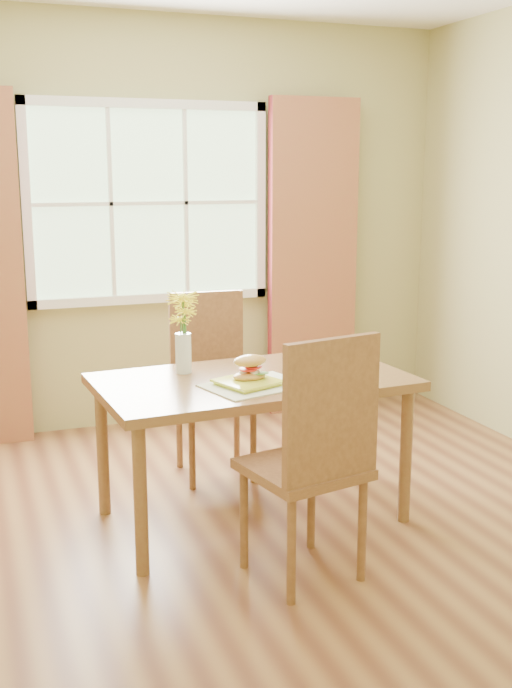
{
  "coord_description": "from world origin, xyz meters",
  "views": [
    {
      "loc": [
        -1.2,
        -3.41,
        1.72
      ],
      "look_at": [
        0.1,
        0.1,
        0.9
      ],
      "focal_mm": 42.0,
      "sensor_mm": 36.0,
      "label": 1
    }
  ],
  "objects": [
    {
      "name": "dining_table",
      "position": [
        0.1,
        0.15,
        0.65
      ],
      "size": [
        1.54,
        0.93,
        0.73
      ],
      "rotation": [
        0.0,
        0.0,
        0.06
      ],
      "color": "brown",
      "rests_on": "room"
    },
    {
      "name": "chair_near",
      "position": [
        0.12,
        -0.56,
        0.59
      ],
      "size": [
        0.53,
        0.53,
        1.08
      ],
      "rotation": [
        0.0,
        0.0,
        0.21
      ],
      "color": "brown",
      "rests_on": "room"
    },
    {
      "name": "room",
      "position": [
        0.0,
        0.0,
        1.35
      ],
      "size": [
        4.24,
        3.84,
        2.74
      ],
      "color": "brown",
      "rests_on": "ground"
    },
    {
      "name": "flower_vase",
      "position": [
        -0.19,
        0.36,
        0.98
      ],
      "size": [
        0.17,
        0.17,
        0.41
      ],
      "color": "silver",
      "rests_on": "dining_table"
    },
    {
      "name": "water_glass",
      "position": [
        0.32,
        0.1,
        0.79
      ],
      "size": [
        0.09,
        0.09,
        0.13
      ],
      "color": "silver",
      "rests_on": "dining_table"
    },
    {
      "name": "placemat",
      "position": [
        0.06,
        -0.01,
        0.73
      ],
      "size": [
        0.52,
        0.44,
        0.01
      ],
      "primitive_type": "cube",
      "rotation": [
        0.0,
        0.0,
        0.27
      ],
      "color": "beige",
      "rests_on": "dining_table"
    },
    {
      "name": "croissant_sandwich",
      "position": [
        0.05,
        0.03,
        0.81
      ],
      "size": [
        0.18,
        0.13,
        0.12
      ],
      "rotation": [
        0.0,
        0.0,
        0.09
      ],
      "color": "gold",
      "rests_on": "plate"
    },
    {
      "name": "curtain_right",
      "position": [
        1.15,
        1.78,
        1.1
      ],
      "size": [
        0.65,
        0.08,
        2.2
      ],
      "primitive_type": "cube",
      "color": "maroon",
      "rests_on": "room"
    },
    {
      "name": "chair_far",
      "position": [
        0.11,
        0.86,
        0.57
      ],
      "size": [
        0.46,
        0.46,
        1.04
      ],
      "rotation": [
        0.0,
        0.0,
        -0.06
      ],
      "color": "brown",
      "rests_on": "room"
    },
    {
      "name": "plate",
      "position": [
        0.03,
        0.01,
        0.74
      ],
      "size": [
        0.33,
        0.33,
        0.01
      ],
      "primitive_type": "cube",
      "rotation": [
        0.0,
        0.0,
        0.36
      ],
      "color": "#C6D435",
      "rests_on": "placemat"
    },
    {
      "name": "window",
      "position": [
        0.0,
        1.87,
        1.5
      ],
      "size": [
        1.62,
        0.06,
        1.32
      ],
      "color": "#9ABE8F",
      "rests_on": "room"
    }
  ]
}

